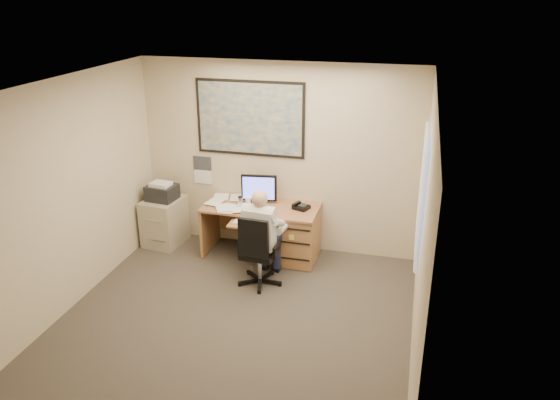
% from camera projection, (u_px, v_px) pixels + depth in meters
% --- Properties ---
extents(room_shell, '(4.00, 4.50, 2.70)m').
position_uv_depth(room_shell, '(224.00, 221.00, 5.65)').
color(room_shell, '#3C352E').
rests_on(room_shell, ground).
extents(desk, '(1.60, 0.97, 1.15)m').
position_uv_depth(desk, '(284.00, 228.00, 7.66)').
color(desk, '#A66B47').
rests_on(desk, ground).
extents(world_map, '(1.56, 0.03, 1.06)m').
position_uv_depth(world_map, '(250.00, 119.00, 7.56)').
color(world_map, '#1E4C93').
rests_on(world_map, room_shell).
extents(wall_calendar, '(0.28, 0.01, 0.42)m').
position_uv_depth(wall_calendar, '(203.00, 170.00, 8.04)').
color(wall_calendar, white).
rests_on(wall_calendar, room_shell).
extents(window_blinds, '(0.06, 1.40, 1.30)m').
position_uv_depth(window_blinds, '(423.00, 193.00, 5.84)').
color(window_blinds, beige).
rests_on(window_blinds, room_shell).
extents(filing_cabinet, '(0.56, 0.65, 0.97)m').
position_uv_depth(filing_cabinet, '(164.00, 217.00, 8.08)').
color(filing_cabinet, '#AFA48D').
rests_on(filing_cabinet, ground).
extents(office_chair, '(0.62, 0.62, 0.98)m').
position_uv_depth(office_chair, '(259.00, 265.00, 6.98)').
color(office_chair, black).
rests_on(office_chair, ground).
extents(person, '(0.61, 0.81, 1.27)m').
position_uv_depth(person, '(260.00, 238.00, 6.93)').
color(person, silver).
rests_on(person, office_chair).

